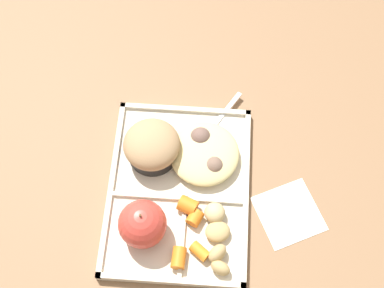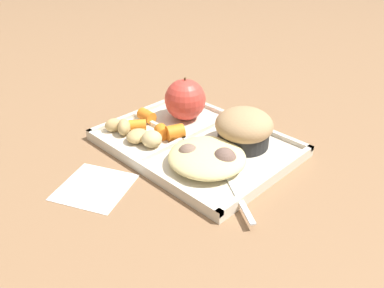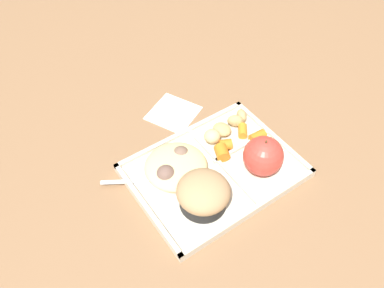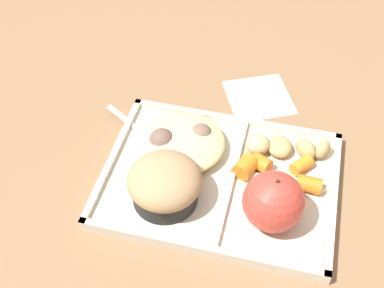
{
  "view_description": "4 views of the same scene",
  "coord_description": "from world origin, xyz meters",
  "px_view_note": "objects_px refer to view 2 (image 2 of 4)",
  "views": [
    {
      "loc": [
        -0.31,
        -0.04,
        0.83
      ],
      "look_at": [
        0.06,
        -0.02,
        0.06
      ],
      "focal_mm": 50.03,
      "sensor_mm": 36.0,
      "label": 1
    },
    {
      "loc": [
        0.39,
        -0.4,
        0.34
      ],
      "look_at": [
        0.03,
        -0.04,
        0.04
      ],
      "focal_mm": 36.24,
      "sensor_mm": 36.0,
      "label": 2
    },
    {
      "loc": [
        0.29,
        0.35,
        0.61
      ],
      "look_at": [
        0.02,
        -0.04,
        0.07
      ],
      "focal_mm": 37.23,
      "sensor_mm": 36.0,
      "label": 3
    },
    {
      "loc": [
        -0.07,
        0.42,
        0.55
      ],
      "look_at": [
        0.04,
        0.0,
        0.07
      ],
      "focal_mm": 48.39,
      "sensor_mm": 36.0,
      "label": 4
    }
  ],
  "objects_px": {
    "lunch_tray": "(195,144)",
    "bran_muffin": "(244,129)",
    "plastic_fork": "(229,179)",
    "green_apple": "(185,100)"
  },
  "relations": [
    {
      "from": "lunch_tray",
      "to": "bran_muffin",
      "type": "xyz_separation_m",
      "value": [
        0.06,
        0.05,
        0.03
      ]
    },
    {
      "from": "bran_muffin",
      "to": "plastic_fork",
      "type": "bearing_deg",
      "value": -62.23
    },
    {
      "from": "lunch_tray",
      "to": "bran_muffin",
      "type": "height_order",
      "value": "bran_muffin"
    },
    {
      "from": "plastic_fork",
      "to": "lunch_tray",
      "type": "bearing_deg",
      "value": 158.29
    },
    {
      "from": "lunch_tray",
      "to": "plastic_fork",
      "type": "distance_m",
      "value": 0.12
    },
    {
      "from": "green_apple",
      "to": "bran_muffin",
      "type": "bearing_deg",
      "value": 0.0
    },
    {
      "from": "lunch_tray",
      "to": "plastic_fork",
      "type": "relative_size",
      "value": 2.1
    },
    {
      "from": "green_apple",
      "to": "plastic_fork",
      "type": "bearing_deg",
      "value": -26.65
    },
    {
      "from": "lunch_tray",
      "to": "green_apple",
      "type": "relative_size",
      "value": 3.85
    },
    {
      "from": "bran_muffin",
      "to": "plastic_fork",
      "type": "relative_size",
      "value": 0.64
    }
  ]
}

